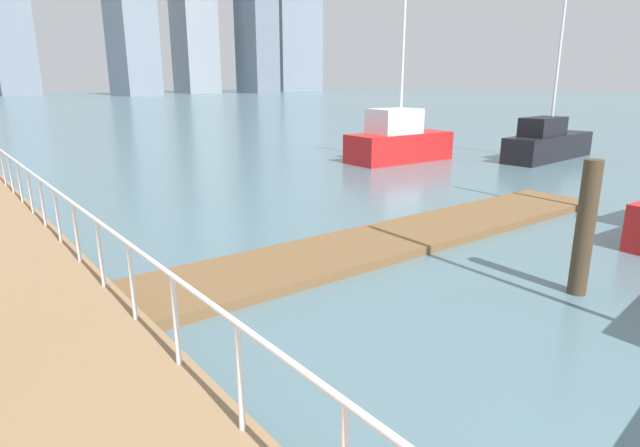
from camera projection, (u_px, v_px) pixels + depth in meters
name	position (u px, v px, depth m)	size (l,w,h in m)	color
ground_plane	(105.00, 181.00, 18.66)	(300.00, 300.00, 0.00)	slate
floating_dock	(401.00, 237.00, 11.68)	(13.23, 2.00, 0.18)	brown
boardwalk_railing	(85.00, 225.00, 8.45)	(0.06, 30.32, 1.08)	white
dock_piling_0	(585.00, 229.00, 8.57)	(0.30, 0.30, 2.26)	#473826
moored_boat_0	(398.00, 141.00, 22.87)	(4.86, 2.05, 6.92)	red
moored_boat_2	(548.00, 142.00, 23.41)	(5.90, 1.94, 8.80)	black
skyline_tower_4	(131.00, 29.00, 109.75)	(7.33, 11.02, 27.11)	gray
skyline_tower_7	(293.00, 19.00, 149.72)	(13.49, 10.41, 40.04)	gray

